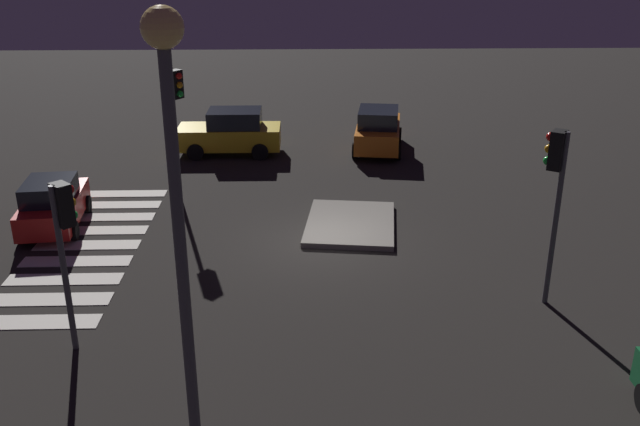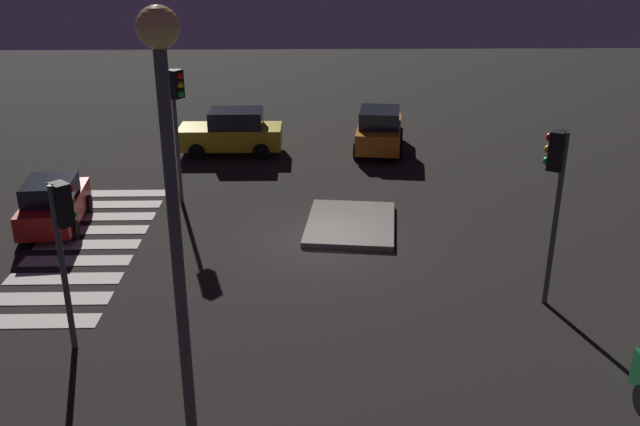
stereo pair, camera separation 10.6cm
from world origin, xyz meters
The scene contains 10 objects.
ground_plane centered at (0.00, 0.00, 0.00)m, with size 80.00×80.00×0.00m, color black.
traffic_island centered at (-1.30, 1.04, 0.09)m, with size 4.11×3.29×0.18m.
car_orange centered at (-9.99, 2.85, 0.94)m, with size 4.57×2.54×1.91m.
car_red centered at (-1.47, -8.62, 0.82)m, with size 3.96×2.12×1.67m.
car_yellow centered at (-9.66, -3.62, 0.96)m, with size 2.13×4.50×1.95m.
traffic_light_south centered at (-3.66, -4.79, 3.59)m, with size 0.54×0.53×4.74m.
traffic_light_east centered at (5.67, -5.73, 3.03)m, with size 0.54×0.54×3.99m.
traffic_light_north centered at (3.85, 5.64, 3.47)m, with size 0.54×0.53×4.58m.
street_lamp centered at (10.63, -2.29, 5.47)m, with size 0.56×0.56×8.08m.
crosswalk_near centered at (0.00, -7.20, 0.01)m, with size 9.90×3.20×0.02m.
Camera 2 is at (19.67, -0.44, 8.86)m, focal length 38.86 mm.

